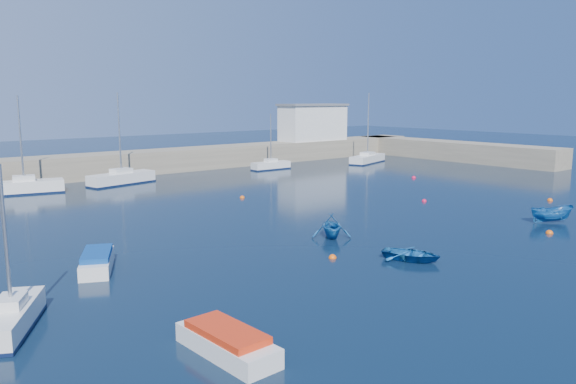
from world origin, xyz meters
TOP-DOWN VIEW (x-y plane):
  - ground at (0.00, 0.00)m, footprint 220.00×220.00m
  - back_wall at (0.00, 46.00)m, footprint 96.00×4.50m
  - right_arm at (44.00, 32.00)m, footprint 4.50×32.00m
  - harbor_office at (30.00, 46.00)m, footprint 10.00×4.00m
  - sailboat_1 at (-20.06, 6.98)m, footprint 3.43×4.74m
  - sailboat_5 at (-11.24, 39.63)m, footprint 6.98×3.31m
  - sailboat_6 at (-1.97, 39.51)m, footprint 7.29×3.47m
  - sailboat_7 at (17.18, 39.38)m, footprint 5.12×1.51m
  - sailboat_8 at (31.67, 36.71)m, footprint 7.50×4.19m
  - motorboat_0 at (-14.89, 0.18)m, footprint 1.68×4.31m
  - motorboat_1 at (-14.75, 12.45)m, footprint 3.03×4.23m
  - dinghy_center at (-0.95, 3.37)m, footprint 3.31×3.78m
  - dinghy_left at (-0.80, 9.80)m, footprint 3.69×3.78m
  - dinghy_right at (14.23, 3.08)m, footprint 3.26×2.68m
  - buoy_0 at (-3.97, 6.37)m, footprint 0.44×0.44m
  - buoy_1 at (14.00, 13.86)m, footprint 0.42×0.42m
  - buoy_2 at (22.64, 7.24)m, footprint 0.47×0.47m
  - buoy_3 at (2.96, 25.05)m, footprint 0.44×0.44m
  - buoy_4 at (24.72, 23.40)m, footprint 0.48×0.48m
  - buoy_5 at (10.89, 1.57)m, footprint 0.48×0.48m

SIDE VIEW (x-z plane):
  - ground at x=0.00m, z-range 0.00..0.00m
  - buoy_0 at x=-3.97m, z-range -0.22..0.22m
  - buoy_1 at x=14.00m, z-range -0.21..0.21m
  - buoy_2 at x=22.64m, z-range -0.23..0.23m
  - buoy_3 at x=2.96m, z-range -0.22..0.22m
  - buoy_4 at x=24.72m, z-range -0.24..0.24m
  - buoy_5 at x=10.89m, z-range -0.24..0.24m
  - dinghy_center at x=-0.95m, z-range 0.00..0.65m
  - motorboat_0 at x=-14.89m, z-range -0.03..0.92m
  - motorboat_1 at x=-14.75m, z-range -0.03..0.96m
  - sailboat_1 at x=-20.06m, z-range -2.64..3.70m
  - sailboat_7 at x=17.18m, z-range -2.87..3.94m
  - sailboat_8 at x=31.67m, z-range -4.10..5.28m
  - dinghy_right at x=14.23m, z-range 0.00..1.21m
  - sailboat_6 at x=-1.97m, z-range -3.98..5.27m
  - sailboat_5 at x=-11.24m, z-range -3.80..5.14m
  - dinghy_left at x=-0.80m, z-range 0.00..1.51m
  - back_wall at x=0.00m, z-range 0.00..2.60m
  - right_arm at x=44.00m, z-range 0.00..2.60m
  - harbor_office at x=30.00m, z-range 2.60..7.60m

